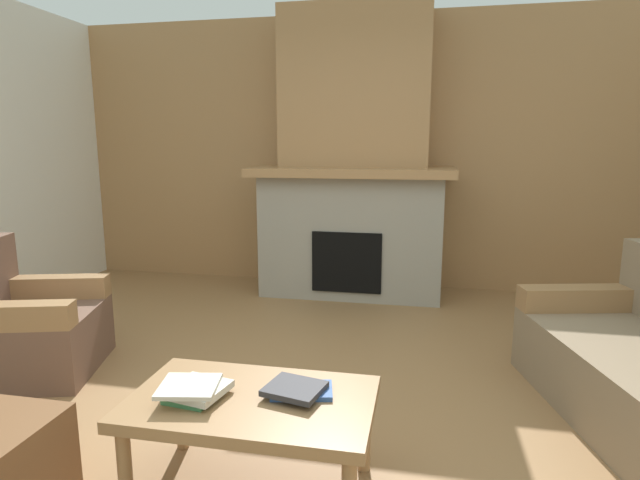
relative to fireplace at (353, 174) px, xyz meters
name	(u,v)px	position (x,y,z in m)	size (l,w,h in m)	color
ground	(281,432)	(0.00, -2.62, -1.16)	(9.00, 9.00, 0.00)	olive
wall_back_wood_panel	(358,154)	(0.00, 0.38, 0.19)	(6.00, 0.12, 2.70)	#A87A4C
fireplace	(353,174)	(0.00, 0.00, 0.00)	(1.90, 0.82, 2.70)	gray
armchair	(25,328)	(-1.79, -2.25, -0.87)	(0.94, 0.94, 0.85)	brown
coffee_table	(252,409)	(0.01, -3.09, -0.79)	(1.00, 0.60, 0.43)	#997047
book_stack_near_edge	(195,390)	(-0.21, -3.14, -0.70)	(0.28, 0.28, 0.07)	#3D7F4C
book_stack_center	(298,389)	(0.19, -3.03, -0.71)	(0.29, 0.26, 0.04)	#335699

